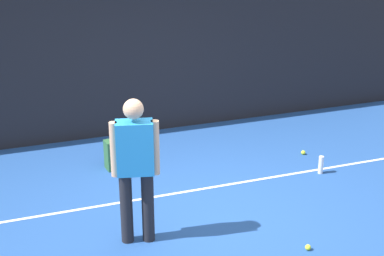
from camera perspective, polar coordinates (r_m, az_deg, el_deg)
name	(u,v)px	position (r m, az deg, el deg)	size (l,w,h in m)	color
ground_plane	(203,214)	(7.21, 1.09, -8.52)	(12.00, 12.00, 0.00)	#234C93
back_fence	(138,58)	(9.41, -5.41, 6.96)	(10.00, 0.10, 2.55)	black
court_line	(186,192)	(7.73, -0.58, -6.33)	(9.00, 0.05, 0.00)	white
tennis_player	(135,163)	(6.26, -5.64, -3.50)	(0.52, 0.31, 1.70)	black
backpack	(116,154)	(8.40, -7.60, -2.61)	(0.32, 0.31, 0.44)	#2D6038
tennis_ball_near_player	(308,247)	(6.63, 11.45, -11.53)	(0.07, 0.07, 0.07)	#CCE033
tennis_ball_mid_court	(303,152)	(8.99, 10.99, -2.40)	(0.07, 0.07, 0.07)	#CCE033
water_bottle	(321,165)	(8.39, 12.67, -3.59)	(0.07, 0.07, 0.26)	white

